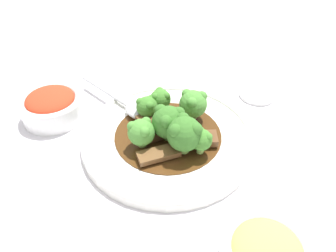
{
  "coord_description": "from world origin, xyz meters",
  "views": [
    {
      "loc": [
        0.16,
        -0.37,
        0.38
      ],
      "look_at": [
        0.0,
        0.0,
        0.03
      ],
      "focal_mm": 35.0,
      "sensor_mm": 36.0,
      "label": 1
    }
  ],
  "objects_px": {
    "broccoli_floret_4": "(169,122)",
    "beef_strip_2": "(165,119)",
    "broccoli_floret_6": "(201,140)",
    "broccoli_floret_2": "(147,106)",
    "broccoli_floret_3": "(160,99)",
    "broccoli_floret_1": "(193,103)",
    "serving_spoon": "(132,107)",
    "beef_strip_1": "(159,154)",
    "broccoli_floret_5": "(141,132)",
    "beef_strip_4": "(198,137)",
    "main_plate": "(168,137)",
    "side_bowl_kimchi": "(52,105)",
    "sauce_dish": "(258,93)",
    "beef_strip_3": "(149,127)",
    "beef_strip_0": "(185,126)",
    "broccoli_floret_0": "(184,133)"
  },
  "relations": [
    {
      "from": "broccoli_floret_5",
      "to": "broccoli_floret_6",
      "type": "bearing_deg",
      "value": 13.85
    },
    {
      "from": "beef_strip_2",
      "to": "broccoli_floret_1",
      "type": "distance_m",
      "value": 0.06
    },
    {
      "from": "broccoli_floret_5",
      "to": "broccoli_floret_6",
      "type": "distance_m",
      "value": 0.09
    },
    {
      "from": "broccoli_floret_4",
      "to": "serving_spoon",
      "type": "bearing_deg",
      "value": 154.86
    },
    {
      "from": "beef_strip_1",
      "to": "side_bowl_kimchi",
      "type": "relative_size",
      "value": 0.59
    },
    {
      "from": "beef_strip_1",
      "to": "broccoli_floret_1",
      "type": "xyz_separation_m",
      "value": [
        0.01,
        0.11,
        0.03
      ]
    },
    {
      "from": "broccoli_floret_1",
      "to": "broccoli_floret_4",
      "type": "height_order",
      "value": "broccoli_floret_4"
    },
    {
      "from": "serving_spoon",
      "to": "side_bowl_kimchi",
      "type": "xyz_separation_m",
      "value": [
        -0.14,
        -0.05,
        0.0
      ]
    },
    {
      "from": "broccoli_floret_1",
      "to": "broccoli_floret_2",
      "type": "distance_m",
      "value": 0.08
    },
    {
      "from": "side_bowl_kimchi",
      "to": "sauce_dish",
      "type": "relative_size",
      "value": 1.56
    },
    {
      "from": "broccoli_floret_2",
      "to": "broccoli_floret_3",
      "type": "xyz_separation_m",
      "value": [
        0.01,
        0.03,
        0.0
      ]
    },
    {
      "from": "beef_strip_2",
      "to": "main_plate",
      "type": "bearing_deg",
      "value": -55.87
    },
    {
      "from": "beef_strip_4",
      "to": "broccoli_floret_3",
      "type": "relative_size",
      "value": 1.54
    },
    {
      "from": "beef_strip_4",
      "to": "side_bowl_kimchi",
      "type": "distance_m",
      "value": 0.27
    },
    {
      "from": "broccoli_floret_0",
      "to": "sauce_dish",
      "type": "distance_m",
      "value": 0.24
    },
    {
      "from": "broccoli_floret_2",
      "to": "sauce_dish",
      "type": "xyz_separation_m",
      "value": [
        0.16,
        0.17,
        -0.04
      ]
    },
    {
      "from": "beef_strip_0",
      "to": "beef_strip_2",
      "type": "bearing_deg",
      "value": 175.43
    },
    {
      "from": "beef_strip_4",
      "to": "broccoli_floret_0",
      "type": "xyz_separation_m",
      "value": [
        -0.01,
        -0.03,
        0.03
      ]
    },
    {
      "from": "beef_strip_2",
      "to": "broccoli_floret_6",
      "type": "relative_size",
      "value": 1.19
    },
    {
      "from": "broccoli_floret_1",
      "to": "serving_spoon",
      "type": "height_order",
      "value": "broccoli_floret_1"
    },
    {
      "from": "main_plate",
      "to": "broccoli_floret_6",
      "type": "distance_m",
      "value": 0.08
    },
    {
      "from": "broccoli_floret_2",
      "to": "broccoli_floret_1",
      "type": "bearing_deg",
      "value": 24.1
    },
    {
      "from": "beef_strip_3",
      "to": "broccoli_floret_0",
      "type": "distance_m",
      "value": 0.08
    },
    {
      "from": "beef_strip_3",
      "to": "serving_spoon",
      "type": "distance_m",
      "value": 0.07
    },
    {
      "from": "beef_strip_2",
      "to": "beef_strip_3",
      "type": "relative_size",
      "value": 0.81
    },
    {
      "from": "beef_strip_3",
      "to": "beef_strip_0",
      "type": "bearing_deg",
      "value": 29.05
    },
    {
      "from": "beef_strip_3",
      "to": "sauce_dish",
      "type": "relative_size",
      "value": 0.89
    },
    {
      "from": "main_plate",
      "to": "beef_strip_1",
      "type": "height_order",
      "value": "beef_strip_1"
    },
    {
      "from": "beef_strip_0",
      "to": "beef_strip_2",
      "type": "distance_m",
      "value": 0.04
    },
    {
      "from": "broccoli_floret_1",
      "to": "sauce_dish",
      "type": "distance_m",
      "value": 0.17
    },
    {
      "from": "beef_strip_3",
      "to": "broccoli_floret_0",
      "type": "relative_size",
      "value": 1.02
    },
    {
      "from": "beef_strip_1",
      "to": "sauce_dish",
      "type": "bearing_deg",
      "value": 67.65
    },
    {
      "from": "broccoli_floret_5",
      "to": "sauce_dish",
      "type": "relative_size",
      "value": 0.68
    },
    {
      "from": "beef_strip_3",
      "to": "serving_spoon",
      "type": "height_order",
      "value": "same"
    },
    {
      "from": "broccoli_floret_1",
      "to": "beef_strip_0",
      "type": "bearing_deg",
      "value": -93.39
    },
    {
      "from": "sauce_dish",
      "to": "beef_strip_1",
      "type": "bearing_deg",
      "value": -112.35
    },
    {
      "from": "broccoli_floret_4",
      "to": "beef_strip_2",
      "type": "bearing_deg",
      "value": 122.22
    },
    {
      "from": "beef_strip_1",
      "to": "broccoli_floret_5",
      "type": "height_order",
      "value": "broccoli_floret_5"
    },
    {
      "from": "broccoli_floret_6",
      "to": "broccoli_floret_3",
      "type": "bearing_deg",
      "value": 144.99
    },
    {
      "from": "broccoli_floret_0",
      "to": "side_bowl_kimchi",
      "type": "bearing_deg",
      "value": 178.74
    },
    {
      "from": "beef_strip_3",
      "to": "broccoli_floret_1",
      "type": "distance_m",
      "value": 0.09
    },
    {
      "from": "broccoli_floret_5",
      "to": "beef_strip_3",
      "type": "bearing_deg",
      "value": 97.9
    },
    {
      "from": "broccoli_floret_1",
      "to": "broccoli_floret_5",
      "type": "bearing_deg",
      "value": -116.44
    },
    {
      "from": "main_plate",
      "to": "broccoli_floret_0",
      "type": "relative_size",
      "value": 4.66
    },
    {
      "from": "beef_strip_1",
      "to": "side_bowl_kimchi",
      "type": "height_order",
      "value": "side_bowl_kimchi"
    },
    {
      "from": "beef_strip_4",
      "to": "broccoli_floret_5",
      "type": "xyz_separation_m",
      "value": [
        -0.08,
        -0.05,
        0.02
      ]
    },
    {
      "from": "serving_spoon",
      "to": "broccoli_floret_0",
      "type": "bearing_deg",
      "value": -25.75
    },
    {
      "from": "beef_strip_3",
      "to": "broccoli_floret_5",
      "type": "bearing_deg",
      "value": -82.1
    },
    {
      "from": "broccoli_floret_6",
      "to": "side_bowl_kimchi",
      "type": "height_order",
      "value": "broccoli_floret_6"
    },
    {
      "from": "beef_strip_1",
      "to": "broccoli_floret_6",
      "type": "height_order",
      "value": "broccoli_floret_6"
    }
  ]
}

